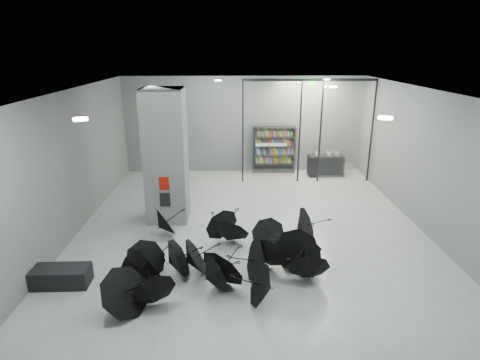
{
  "coord_description": "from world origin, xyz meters",
  "views": [
    {
      "loc": [
        -0.56,
        -9.45,
        5.07
      ],
      "look_at": [
        -0.3,
        1.5,
        1.4
      ],
      "focal_mm": 29.59,
      "sensor_mm": 36.0,
      "label": 1
    }
  ],
  "objects_px": {
    "bench": "(59,276)",
    "bookshelf": "(274,150)",
    "shop_counter": "(326,165)",
    "umbrella_cluster": "(226,262)",
    "column": "(166,156)"
  },
  "relations": [
    {
      "from": "bookshelf",
      "to": "umbrella_cluster",
      "type": "bearing_deg",
      "value": -102.51
    },
    {
      "from": "umbrella_cluster",
      "to": "bookshelf",
      "type": "bearing_deg",
      "value": 76.31
    },
    {
      "from": "shop_counter",
      "to": "umbrella_cluster",
      "type": "relative_size",
      "value": 0.26
    },
    {
      "from": "bench",
      "to": "column",
      "type": "bearing_deg",
      "value": 61.4
    },
    {
      "from": "bench",
      "to": "umbrella_cluster",
      "type": "height_order",
      "value": "umbrella_cluster"
    },
    {
      "from": "shop_counter",
      "to": "column",
      "type": "bearing_deg",
      "value": -146.09
    },
    {
      "from": "column",
      "to": "bookshelf",
      "type": "height_order",
      "value": "column"
    },
    {
      "from": "column",
      "to": "umbrella_cluster",
      "type": "height_order",
      "value": "column"
    },
    {
      "from": "bench",
      "to": "bookshelf",
      "type": "relative_size",
      "value": 0.68
    },
    {
      "from": "shop_counter",
      "to": "umbrella_cluster",
      "type": "distance_m",
      "value": 8.53
    },
    {
      "from": "bench",
      "to": "umbrella_cluster",
      "type": "bearing_deg",
      "value": 5.02
    },
    {
      "from": "bookshelf",
      "to": "shop_counter",
      "type": "distance_m",
      "value": 2.24
    },
    {
      "from": "bookshelf",
      "to": "shop_counter",
      "type": "height_order",
      "value": "bookshelf"
    },
    {
      "from": "bench",
      "to": "shop_counter",
      "type": "height_order",
      "value": "shop_counter"
    },
    {
      "from": "column",
      "to": "umbrella_cluster",
      "type": "distance_m",
      "value": 4.11
    }
  ]
}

